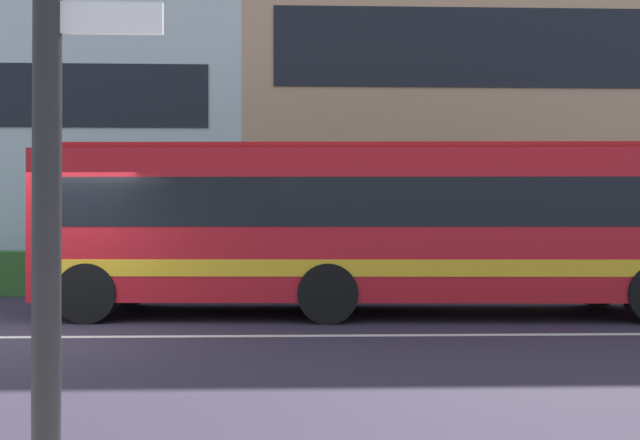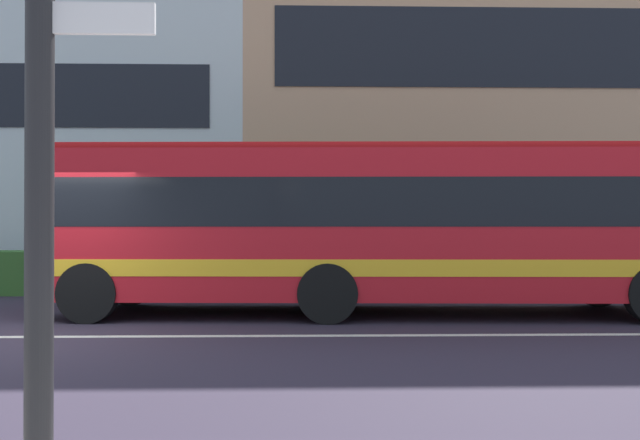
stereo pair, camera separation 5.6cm
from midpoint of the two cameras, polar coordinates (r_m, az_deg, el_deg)
ground_plane at (r=10.23m, az=-24.82°, el=-9.59°), size 160.00×160.00×0.00m
lane_centre_line at (r=10.23m, az=-24.82°, el=-9.57°), size 60.00×0.16×0.01m
hedge_row_far at (r=15.98m, az=-20.19°, el=-4.46°), size 16.10×1.10×1.01m
apartment_block_right at (r=26.17m, az=21.30°, el=9.08°), size 23.53×10.64×11.89m
transit_bus at (r=11.59m, az=4.32°, el=-0.24°), size 11.48×2.98×3.03m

